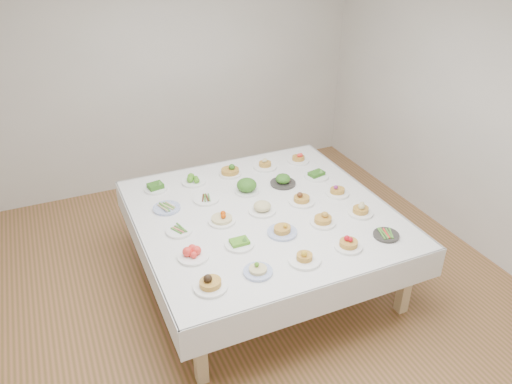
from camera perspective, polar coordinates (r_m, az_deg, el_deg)
name	(u,v)px	position (r m, az deg, el deg)	size (l,w,h in m)	color
room_envelope	(242,107)	(3.90, -1.57, 9.70)	(5.02, 5.02, 2.81)	#9C6341
display_table	(263,218)	(4.60, 0.76, -2.96)	(2.27, 2.27, 0.75)	white
dish_0	(210,280)	(3.68, -5.26, -9.97)	(0.26, 0.25, 0.16)	white
dish_1	(258,267)	(3.81, 0.22, -8.59)	(0.22, 0.22, 0.12)	#4C66B2
dish_2	(305,255)	(3.94, 5.57, -7.23)	(0.26, 0.26, 0.13)	white
dish_3	(349,243)	(4.14, 10.54, -5.70)	(0.23, 0.23, 0.12)	white
dish_4	(386,234)	(4.36, 14.66, -4.71)	(0.22, 0.22, 0.05)	#2F2D2A
dish_5	(193,252)	(3.99, -7.23, -6.78)	(0.25, 0.25, 0.12)	white
dish_6	(239,241)	(4.10, -1.90, -5.65)	(0.24, 0.24, 0.10)	white
dish_7	(282,228)	(4.24, 3.02, -4.13)	(0.25, 0.25, 0.13)	#4C66B2
dish_8	(323,218)	(4.40, 7.67, -2.94)	(0.22, 0.22, 0.13)	white
dish_9	(361,208)	(4.59, 11.89, -1.84)	(0.22, 0.22, 0.13)	white
dish_10	(179,230)	(4.32, -8.77, -4.35)	(0.22, 0.22, 0.05)	white
dish_11	(222,216)	(4.39, -3.95, -2.74)	(0.25, 0.25, 0.14)	white
dish_12	(262,206)	(4.53, 0.71, -1.64)	(0.25, 0.25, 0.13)	white
dish_13	(302,197)	(4.68, 5.25, -0.58)	(0.24, 0.24, 0.14)	white
dish_14	(337,190)	(4.87, 9.29, 0.26)	(0.22, 0.22, 0.12)	white
dish_15	(167,207)	(4.66, -10.18, -1.71)	(0.25, 0.25, 0.06)	#4C66B2
dish_16	(206,199)	(4.75, -5.73, -0.76)	(0.24, 0.24, 0.05)	white
dish_17	(247,186)	(4.84, -1.07, 0.70)	(0.25, 0.25, 0.15)	white
dish_18	(283,179)	(4.99, 3.11, 1.47)	(0.25, 0.25, 0.13)	#2F2D2A
dish_19	(317,173)	(5.16, 6.94, 2.17)	(0.25, 0.25, 0.11)	white
dish_20	(155,186)	(4.99, -11.42, 0.66)	(0.22, 0.22, 0.10)	white
dish_21	(194,179)	(5.05, -7.15, 1.50)	(0.24, 0.24, 0.10)	white
dish_22	(230,169)	(5.17, -2.99, 2.69)	(0.23, 0.23, 0.15)	white
dish_23	(265,163)	(5.31, 1.03, 3.31)	(0.24, 0.24, 0.12)	white
dish_24	(298,157)	(5.46, 4.87, 3.95)	(0.23, 0.23, 0.12)	white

